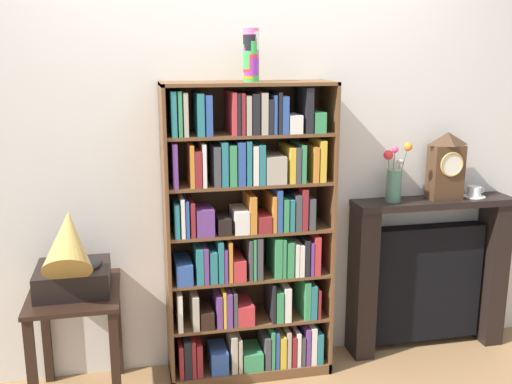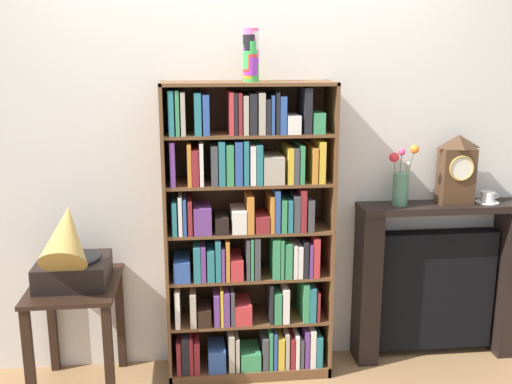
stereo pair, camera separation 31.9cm
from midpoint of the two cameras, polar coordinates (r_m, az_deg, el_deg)
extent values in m
cube|color=silver|center=(3.35, 3.42, 4.70)|extent=(4.46, 0.08, 2.60)
cube|color=brown|center=(3.22, -5.85, -4.35)|extent=(0.02, 0.31, 1.66)
cube|color=brown|center=(3.34, 9.70, -3.79)|extent=(0.02, 0.31, 1.66)
cube|color=#4C311C|center=(3.39, 1.70, -3.35)|extent=(0.91, 0.01, 1.66)
cube|color=brown|center=(3.10, 2.20, 10.49)|extent=(0.91, 0.31, 0.02)
cube|color=brown|center=(3.57, 1.96, -16.42)|extent=(0.91, 0.31, 0.06)
cube|color=maroon|center=(3.45, -4.77, -15.14)|extent=(0.02, 0.23, 0.19)
cube|color=black|center=(3.45, -4.16, -14.90)|extent=(0.04, 0.24, 0.22)
cube|color=maroon|center=(3.46, -3.60, -14.88)|extent=(0.02, 0.25, 0.22)
cube|color=maroon|center=(3.47, -3.07, -14.96)|extent=(0.03, 0.27, 0.19)
cube|color=#2D519E|center=(3.46, -1.12, -15.62)|extent=(0.10, 0.19, 0.13)
cube|color=#B2A893|center=(3.46, 0.24, -14.80)|extent=(0.03, 0.22, 0.22)
cube|color=#B2A893|center=(3.48, 0.77, -14.82)|extent=(0.02, 0.25, 0.20)
cube|color=#388E56|center=(3.49, 2.03, -15.63)|extent=(0.11, 0.20, 0.10)
cube|color=#424247|center=(3.49, 3.45, -14.80)|extent=(0.03, 0.22, 0.19)
cube|color=#388E56|center=(3.48, 3.97, -14.57)|extent=(0.02, 0.21, 0.23)
cube|color=#2D519E|center=(3.49, 4.38, -14.57)|extent=(0.02, 0.22, 0.22)
cube|color=gold|center=(3.51, 4.92, -14.75)|extent=(0.04, 0.22, 0.19)
cube|color=#B2A893|center=(3.51, 5.50, -14.50)|extent=(0.02, 0.22, 0.21)
cube|color=maroon|center=(3.54, 5.92, -14.54)|extent=(0.03, 0.26, 0.18)
cube|color=white|center=(3.52, 6.44, -14.52)|extent=(0.02, 0.22, 0.20)
cube|color=#424247|center=(3.54, 6.84, -14.62)|extent=(0.02, 0.24, 0.17)
cube|color=#663884|center=(3.53, 7.34, -14.29)|extent=(0.02, 0.23, 0.22)
cube|color=white|center=(3.54, 7.86, -14.19)|extent=(0.03, 0.23, 0.22)
cube|color=teal|center=(3.55, 8.51, -14.52)|extent=(0.04, 0.21, 0.19)
cube|color=brown|center=(3.43, 2.00, -12.03)|extent=(0.88, 0.29, 0.02)
cube|color=white|center=(3.34, -4.85, -10.66)|extent=(0.03, 0.26, 0.21)
cube|color=#B2A893|center=(3.32, -3.36, -10.94)|extent=(0.03, 0.21, 0.19)
cube|color=black|center=(3.34, -2.27, -11.70)|extent=(0.07, 0.19, 0.10)
cube|color=#663884|center=(3.36, -1.16, -10.73)|extent=(0.03, 0.27, 0.18)
cube|color=gold|center=(3.34, -0.65, -10.61)|extent=(0.02, 0.24, 0.21)
cube|color=#663884|center=(3.34, -0.19, -10.72)|extent=(0.03, 0.23, 0.19)
cube|color=#424247|center=(3.35, 0.38, -10.70)|extent=(0.02, 0.23, 0.19)
cube|color=#C63338|center=(3.36, 1.42, -11.37)|extent=(0.09, 0.20, 0.11)
cube|color=black|center=(3.37, 4.07, -10.31)|extent=(0.02, 0.22, 0.23)
cube|color=#388E56|center=(3.39, 4.62, -10.58)|extent=(0.04, 0.24, 0.18)
cube|color=white|center=(3.39, 5.43, -10.44)|extent=(0.04, 0.22, 0.20)
cube|color=#388E56|center=(3.42, 7.27, -10.05)|extent=(0.03, 0.24, 0.22)
cube|color=teal|center=(3.43, 7.86, -10.18)|extent=(0.04, 0.25, 0.20)
cube|color=maroon|center=(3.43, 8.47, -10.45)|extent=(0.02, 0.21, 0.17)
cube|color=brown|center=(3.33, 2.04, -7.93)|extent=(0.88, 0.29, 0.02)
cube|color=#2D519E|center=(3.25, -4.38, -7.25)|extent=(0.09, 0.23, 0.12)
cube|color=teal|center=(3.25, -2.97, -6.46)|extent=(0.04, 0.26, 0.20)
cube|color=#663884|center=(3.23, -2.34, -6.56)|extent=(0.03, 0.22, 0.20)
cube|color=teal|center=(3.23, -1.64, -6.77)|extent=(0.04, 0.20, 0.17)
cube|color=teal|center=(3.25, -0.98, -6.12)|extent=(0.03, 0.26, 0.23)
cube|color=#663884|center=(3.23, -0.46, -6.64)|extent=(0.02, 0.21, 0.18)
cube|color=orange|center=(3.24, -0.03, -6.27)|extent=(0.02, 0.22, 0.22)
cube|color=#C63338|center=(3.27, 0.82, -7.07)|extent=(0.07, 0.23, 0.12)
cube|color=#424247|center=(3.27, 1.85, -6.04)|extent=(0.02, 0.26, 0.23)
cube|color=#388E56|center=(3.27, 2.23, -5.99)|extent=(0.02, 0.26, 0.23)
cube|color=#424247|center=(3.26, 2.78, -6.05)|extent=(0.03, 0.22, 0.23)
cube|color=#388E56|center=(3.28, 4.54, -6.04)|extent=(0.04, 0.23, 0.22)
cube|color=#388E56|center=(3.28, 5.11, -6.06)|extent=(0.02, 0.23, 0.22)
cube|color=#388E56|center=(3.29, 5.73, -6.24)|extent=(0.04, 0.21, 0.20)
cube|color=white|center=(3.31, 6.30, -6.23)|extent=(0.02, 0.25, 0.18)
cube|color=white|center=(3.30, 6.84, -6.37)|extent=(0.03, 0.21, 0.18)
cube|color=black|center=(3.33, 7.25, -5.98)|extent=(0.03, 0.26, 0.20)
cube|color=#663884|center=(3.34, 7.71, -6.07)|extent=(0.02, 0.26, 0.19)
cube|color=#C63338|center=(3.32, 8.33, -5.91)|extent=(0.03, 0.22, 0.22)
cube|color=brown|center=(3.24, 2.08, -3.60)|extent=(0.88, 0.29, 0.02)
cube|color=teal|center=(3.14, -5.03, -2.29)|extent=(0.03, 0.22, 0.18)
cube|color=white|center=(3.15, -4.49, -1.98)|extent=(0.02, 0.24, 0.21)
cube|color=#2D519E|center=(3.14, -4.05, -2.14)|extent=(0.02, 0.22, 0.19)
cube|color=maroon|center=(3.16, -3.56, -2.14)|extent=(0.02, 0.25, 0.18)
cube|color=#663884|center=(3.14, -2.34, -2.60)|extent=(0.09, 0.18, 0.14)
cube|color=black|center=(3.16, -0.51, -3.03)|extent=(0.07, 0.18, 0.09)
cube|color=white|center=(3.17, 1.13, -2.63)|extent=(0.08, 0.20, 0.12)
cube|color=orange|center=(3.18, 2.22, -1.89)|extent=(0.04, 0.22, 0.20)
cube|color=maroon|center=(3.19, 3.34, -2.87)|extent=(0.07, 0.20, 0.09)
cube|color=orange|center=(3.22, 4.17, -1.76)|extent=(0.02, 0.26, 0.20)
cube|color=#2D519E|center=(3.22, 4.66, -1.48)|extent=(0.03, 0.26, 0.23)
cube|color=#388E56|center=(3.23, 5.28, -1.91)|extent=(0.03, 0.25, 0.18)
cube|color=teal|center=(3.24, 5.84, -1.89)|extent=(0.03, 0.27, 0.17)
cube|color=#424247|center=(3.23, 6.51, -1.75)|extent=(0.03, 0.24, 0.20)
cube|color=maroon|center=(3.22, 7.18, -1.52)|extent=(0.03, 0.21, 0.23)
cube|color=#424247|center=(3.25, 7.82, -1.91)|extent=(0.03, 0.23, 0.17)
cube|color=brown|center=(3.17, 2.12, 0.95)|extent=(0.88, 0.29, 0.02)
cube|color=#663884|center=(3.10, -5.15, 2.94)|extent=(0.03, 0.25, 0.23)
cube|color=orange|center=(3.10, -3.58, 2.88)|extent=(0.02, 0.25, 0.22)
cube|color=maroon|center=(3.08, -2.99, 2.54)|extent=(0.04, 0.20, 0.19)
cube|color=white|center=(3.09, -2.42, 2.91)|extent=(0.02, 0.23, 0.22)
cube|color=#424247|center=(3.09, -1.18, 2.75)|extent=(0.03, 0.20, 0.21)
cube|color=teal|center=(3.12, -0.52, 3.06)|extent=(0.03, 0.26, 0.23)
cube|color=#388E56|center=(3.12, 0.26, 2.91)|extent=(0.04, 0.26, 0.21)
cube|color=#2D519E|center=(3.13, 1.06, 3.08)|extent=(0.04, 0.27, 0.23)
cube|color=teal|center=(3.12, 1.82, 3.07)|extent=(0.03, 0.23, 0.23)
cube|color=white|center=(3.11, 2.48, 2.81)|extent=(0.03, 0.21, 0.21)
cube|color=teal|center=(3.13, 3.06, 2.91)|extent=(0.03, 0.23, 0.21)
cube|color=#B2A893|center=(3.16, 4.41, 2.37)|extent=(0.11, 0.25, 0.15)
cube|color=gold|center=(3.18, 5.92, 2.82)|extent=(0.03, 0.27, 0.19)
cube|color=#424247|center=(3.17, 6.52, 2.78)|extent=(0.03, 0.24, 0.19)
cube|color=#388E56|center=(3.19, 7.01, 2.94)|extent=(0.02, 0.26, 0.20)
cube|color=orange|center=(3.20, 8.21, 2.82)|extent=(0.03, 0.25, 0.19)
cube|color=gold|center=(3.20, 8.92, 3.09)|extent=(0.03, 0.23, 0.22)
cube|color=brown|center=(3.13, 2.16, 5.67)|extent=(0.88, 0.29, 0.02)
cube|color=teal|center=(3.07, -5.23, 7.76)|extent=(0.03, 0.27, 0.22)
cube|color=#388E56|center=(3.06, -4.65, 7.77)|extent=(0.02, 0.26, 0.23)
cube|color=#B2A893|center=(3.05, -4.10, 7.68)|extent=(0.02, 0.22, 0.22)
cube|color=teal|center=(3.07, -2.73, 7.69)|extent=(0.04, 0.25, 0.21)
cube|color=#2D519E|center=(3.05, -1.91, 7.58)|extent=(0.03, 0.21, 0.20)
cube|color=#C63338|center=(3.09, 0.43, 7.77)|extent=(0.02, 0.27, 0.22)
cube|color=black|center=(3.07, 0.90, 7.70)|extent=(0.02, 0.22, 0.21)
cube|color=maroon|center=(3.07, 1.32, 7.70)|extent=(0.02, 0.22, 0.21)
cube|color=#B2A893|center=(3.07, 1.87, 7.56)|extent=(0.03, 0.20, 0.20)
cube|color=black|center=(3.10, 2.50, 7.70)|extent=(0.04, 0.25, 0.21)
cube|color=#B2A893|center=(3.11, 3.30, 7.75)|extent=(0.03, 0.26, 0.21)
cube|color=black|center=(3.11, 3.94, 7.43)|extent=(0.02, 0.24, 0.18)
cube|color=#2D519E|center=(3.12, 4.33, 7.63)|extent=(0.02, 0.26, 0.20)
cube|color=black|center=(3.10, 4.86, 7.72)|extent=(0.02, 0.22, 0.21)
cube|color=#2D519E|center=(3.10, 5.39, 7.53)|extent=(0.03, 0.21, 0.19)
cube|color=white|center=(3.11, 6.44, 6.61)|extent=(0.07, 0.19, 0.10)
cube|color=black|center=(3.14, 7.67, 7.91)|extent=(0.04, 0.23, 0.23)
cube|color=#388E56|center=(3.15, 8.74, 6.73)|extent=(0.06, 0.20, 0.11)
cylinder|color=green|center=(3.10, 2.54, 11.48)|extent=(0.08, 0.08, 0.09)
cylinder|color=orange|center=(3.10, 2.51, 11.78)|extent=(0.08, 0.08, 0.09)
cylinder|color=purple|center=(3.09, 2.52, 12.08)|extent=(0.08, 0.08, 0.09)
cylinder|color=red|center=(3.09, 2.51, 12.38)|extent=(0.08, 0.08, 0.09)
cylinder|color=green|center=(3.09, 2.50, 12.68)|extent=(0.08, 0.08, 0.09)
cylinder|color=purple|center=(3.10, 2.50, 12.98)|extent=(0.08, 0.08, 0.09)
cylinder|color=green|center=(3.10, 2.51, 13.28)|extent=(0.08, 0.08, 0.09)
cylinder|color=green|center=(3.10, 2.54, 13.58)|extent=(0.08, 0.08, 0.09)
cylinder|color=pink|center=(3.10, 2.56, 13.88)|extent=(0.08, 0.08, 0.09)
cylinder|color=black|center=(3.10, 2.52, 14.18)|extent=(0.08, 0.08, 0.09)
cylinder|color=white|center=(3.10, 2.58, 14.48)|extent=(0.08, 0.08, 0.09)
cylinder|color=pink|center=(3.10, 2.54, 14.78)|extent=(0.08, 0.08, 0.09)
cube|color=black|center=(3.21, -14.49, -8.79)|extent=(0.45, 0.56, 0.02)
cube|color=black|center=(3.15, -18.36, -15.78)|extent=(0.04, 0.04, 0.61)
cube|color=black|center=(3.09, -11.12, -15.89)|extent=(0.04, 0.04, 0.61)
cube|color=black|center=(3.58, -16.75, -11.97)|extent=(0.04, 0.04, 0.61)
cube|color=black|center=(3.53, -10.48, -11.98)|extent=(0.04, 0.04, 0.61)
cube|color=black|center=(3.18, -14.56, -7.52)|extent=(0.36, 0.33, 0.13)
cylinder|color=black|center=(3.15, -14.64, -6.32)|extent=(0.28, 0.28, 0.01)
cylinder|color=#B79347|center=(3.10, -14.79, -6.21)|extent=(0.03, 0.03, 0.06)
cone|color=#B79347|center=(3.00, -15.12, -4.04)|extent=(0.23, 0.39, 0.39)
cube|color=black|center=(3.60, 20.17, -1.43)|extent=(0.98, 0.22, 0.04)
cube|color=black|center=(3.58, 13.27, -9.07)|extent=(0.12, 0.20, 0.91)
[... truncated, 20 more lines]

